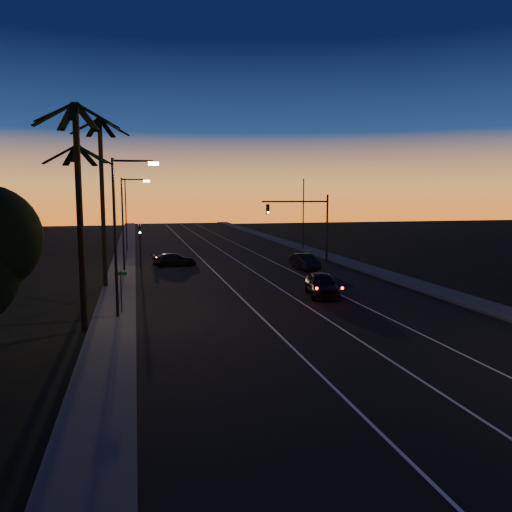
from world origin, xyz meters
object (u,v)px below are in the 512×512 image
object	(u,v)px
cross_car	(174,260)
lead_car	(322,284)
signal_mast	(306,216)
right_car	(305,261)

from	to	relation	value
cross_car	lead_car	bearing A→B (deg)	-62.52
signal_mast	right_car	xyz separation A→B (m)	(-1.56, -4.35, -4.06)
signal_mast	right_car	bearing A→B (deg)	-109.80
lead_car	cross_car	world-z (taller)	lead_car
right_car	cross_car	size ratio (longest dim) A/B	0.97
lead_car	right_car	size ratio (longest dim) A/B	1.26
right_car	cross_car	bearing A→B (deg)	158.00
cross_car	right_car	bearing A→B (deg)	-22.00
lead_car	cross_car	xyz separation A→B (m)	(-8.86, 17.04, -0.18)
lead_car	cross_car	size ratio (longest dim) A/B	1.22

